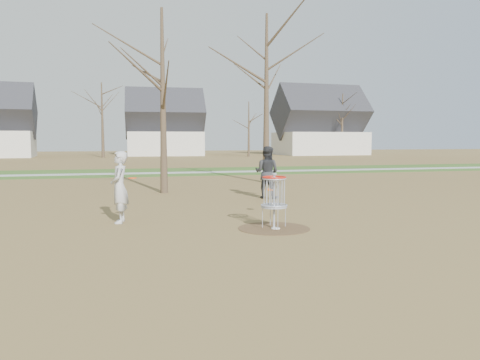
{
  "coord_description": "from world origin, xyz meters",
  "views": [
    {
      "loc": [
        -3.61,
        -10.97,
        2.22
      ],
      "look_at": [
        -0.5,
        1.5,
        1.1
      ],
      "focal_mm": 35.0,
      "sensor_mm": 36.0,
      "label": 1
    }
  ],
  "objects_px": {
    "player_throwing": "(267,172)",
    "player_standing": "(120,187)",
    "disc_grounded": "(276,228)",
    "disc_golf_basket": "(274,192)"
  },
  "relations": [
    {
      "from": "player_throwing",
      "to": "player_standing",
      "type": "bearing_deg",
      "value": 74.18
    },
    {
      "from": "disc_grounded",
      "to": "disc_golf_basket",
      "type": "xyz_separation_m",
      "value": [
        -0.02,
        0.08,
        0.89
      ]
    },
    {
      "from": "disc_golf_basket",
      "to": "disc_grounded",
      "type": "bearing_deg",
      "value": -78.05
    },
    {
      "from": "disc_golf_basket",
      "to": "player_standing",
      "type": "bearing_deg",
      "value": 154.77
    },
    {
      "from": "disc_grounded",
      "to": "disc_golf_basket",
      "type": "height_order",
      "value": "disc_golf_basket"
    },
    {
      "from": "player_throwing",
      "to": "disc_grounded",
      "type": "bearing_deg",
      "value": 111.92
    },
    {
      "from": "disc_grounded",
      "to": "player_throwing",
      "type": "bearing_deg",
      "value": 74.83
    },
    {
      "from": "player_standing",
      "to": "disc_golf_basket",
      "type": "relative_size",
      "value": 1.42
    },
    {
      "from": "player_throwing",
      "to": "disc_grounded",
      "type": "distance_m",
      "value": 6.17
    },
    {
      "from": "player_throwing",
      "to": "disc_grounded",
      "type": "height_order",
      "value": "player_throwing"
    }
  ]
}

